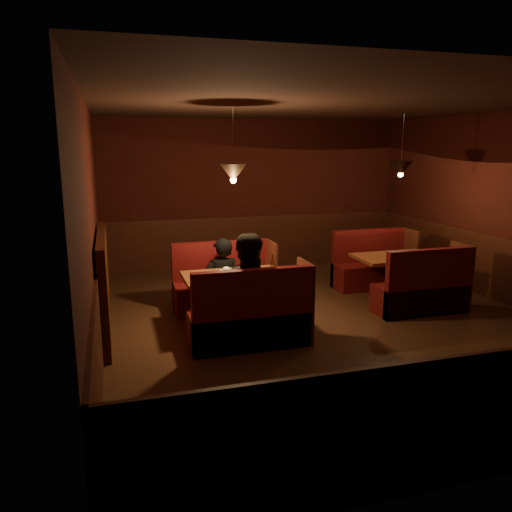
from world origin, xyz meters
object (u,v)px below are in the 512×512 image
object	(u,v)px
second_table	(395,267)
diner_b	(252,274)
main_table	(235,286)
diner_a	(222,264)
main_bench_far	(224,288)
main_bench_near	(252,322)
second_bench_near	(424,292)
second_bench_far	(372,269)

from	to	relation	value
second_table	diner_b	world-z (taller)	diner_b
main_table	second_table	bearing A→B (deg)	10.20
diner_b	second_table	bearing A→B (deg)	-3.27
diner_a	second_table	bearing A→B (deg)	177.91
main_bench_far	diner_b	world-z (taller)	diner_b
diner_a	main_bench_far	bearing A→B (deg)	-110.20
second_table	diner_a	bearing A→B (deg)	178.27
main_bench_near	diner_a	xyz separation A→B (m)	(-0.07, 1.33, 0.41)
main_bench_far	diner_b	xyz separation A→B (m)	(0.06, -1.32, 0.54)
main_table	second_table	xyz separation A→B (m)	(2.71, 0.49, -0.03)
second_bench_near	diner_a	distance (m)	2.94
second_bench_far	diner_a	distance (m)	2.90
main_table	diner_b	xyz separation A→B (m)	(0.08, -0.56, 0.30)
main_table	main_bench_near	bearing A→B (deg)	-88.83
main_table	second_table	size ratio (longest dim) A/B	1.08
main_table	main_bench_near	size ratio (longest dim) A/B	0.91
main_bench_near	second_bench_far	xyz separation A→B (m)	(2.72, 1.99, -0.01)
second_bench_near	diner_a	bearing A→B (deg)	163.51
main_bench_far	second_table	bearing A→B (deg)	-5.75
main_table	diner_a	world-z (taller)	diner_a
main_bench_far	main_bench_near	world-z (taller)	same
main_bench_far	diner_b	distance (m)	1.42
diner_a	diner_b	size ratio (longest dim) A/B	0.86
diner_a	main_bench_near	bearing A→B (deg)	92.57
diner_a	diner_b	bearing A→B (deg)	96.18
main_bench_near	second_bench_far	size ratio (longest dim) A/B	1.07
second_bench_far	diner_a	world-z (taller)	diner_a
second_table	second_bench_near	size ratio (longest dim) A/B	0.90
second_table	main_bench_near	bearing A→B (deg)	-155.16
second_bench_far	second_bench_near	distance (m)	1.48
second_bench_far	main_table	bearing A→B (deg)	-155.80
diner_a	diner_b	distance (m)	1.14
second_bench_far	second_bench_near	xyz separation A→B (m)	(0.00, -1.48, 0.00)
main_table	diner_b	world-z (taller)	diner_b
main_bench_near	diner_a	size ratio (longest dim) A/B	1.01
second_table	second_bench_far	size ratio (longest dim) A/B	0.90
main_table	second_bench_far	bearing A→B (deg)	24.20
second_bench_near	diner_b	size ratio (longest dim) A/B	0.80
diner_a	diner_b	world-z (taller)	diner_b
second_bench_far	diner_a	bearing A→B (deg)	-166.71
diner_b	diner_a	bearing A→B (deg)	71.56
main_table	second_bench_near	bearing A→B (deg)	-5.32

